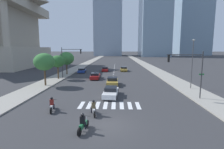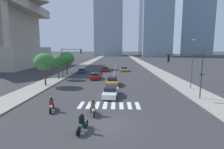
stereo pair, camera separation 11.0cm
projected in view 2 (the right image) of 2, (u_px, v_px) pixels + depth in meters
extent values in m
plane|color=#333335|center=(106.00, 125.00, 14.40)|extent=(800.00, 800.00, 0.00)
cube|color=gray|center=(162.00, 74.00, 43.69)|extent=(4.00, 260.00, 0.15)
cube|color=gray|center=(66.00, 73.00, 44.42)|extent=(4.00, 260.00, 0.15)
cube|color=silver|center=(81.00, 105.00, 19.65)|extent=(0.45, 2.57, 0.01)
cube|color=silver|center=(89.00, 105.00, 19.62)|extent=(0.45, 2.57, 0.01)
cube|color=silver|center=(97.00, 105.00, 19.59)|extent=(0.45, 2.57, 0.01)
cube|color=silver|center=(105.00, 105.00, 19.56)|extent=(0.45, 2.57, 0.01)
cube|color=silver|center=(113.00, 105.00, 19.54)|extent=(0.45, 2.57, 0.01)
cube|color=silver|center=(121.00, 105.00, 19.51)|extent=(0.45, 2.57, 0.01)
cube|color=silver|center=(129.00, 105.00, 19.48)|extent=(0.45, 2.57, 0.01)
cube|color=silver|center=(138.00, 106.00, 19.45)|extent=(0.45, 2.57, 0.01)
cube|color=silver|center=(111.00, 96.00, 23.51)|extent=(0.14, 2.00, 0.01)
cube|color=silver|center=(112.00, 89.00, 27.46)|extent=(0.14, 2.00, 0.01)
cube|color=silver|center=(112.00, 84.00, 31.42)|extent=(0.14, 2.00, 0.01)
cube|color=silver|center=(113.00, 80.00, 35.37)|extent=(0.14, 2.00, 0.01)
cube|color=silver|center=(113.00, 77.00, 39.33)|extent=(0.14, 2.00, 0.01)
cube|color=silver|center=(114.00, 74.00, 43.29)|extent=(0.14, 2.00, 0.01)
cube|color=silver|center=(114.00, 72.00, 47.24)|extent=(0.14, 2.00, 0.01)
cube|color=silver|center=(114.00, 70.00, 51.20)|extent=(0.14, 2.00, 0.01)
cube|color=silver|center=(115.00, 69.00, 55.15)|extent=(0.14, 2.00, 0.01)
cube|color=silver|center=(115.00, 67.00, 59.11)|extent=(0.14, 2.00, 0.01)
cube|color=silver|center=(115.00, 66.00, 63.07)|extent=(0.14, 2.00, 0.01)
cube|color=silver|center=(115.00, 65.00, 67.02)|extent=(0.14, 2.00, 0.01)
cube|color=silver|center=(115.00, 64.00, 70.98)|extent=(0.14, 2.00, 0.01)
cylinder|color=black|center=(86.00, 124.00, 14.05)|extent=(0.24, 0.61, 0.60)
cylinder|color=black|center=(78.00, 132.00, 12.63)|extent=(0.24, 0.61, 0.60)
cube|color=#1E6038|center=(82.00, 125.00, 13.31)|extent=(0.45, 1.20, 0.32)
cylinder|color=#B2B2B7|center=(86.00, 120.00, 13.91)|extent=(0.12, 0.32, 0.67)
cylinder|color=black|center=(86.00, 116.00, 13.91)|extent=(0.69, 0.17, 0.04)
cube|color=black|center=(82.00, 120.00, 13.15)|extent=(0.40, 0.31, 0.55)
sphere|color=black|center=(82.00, 115.00, 13.09)|extent=(0.26, 0.26, 0.26)
cylinder|color=black|center=(80.00, 125.00, 13.36)|extent=(0.14, 0.14, 0.55)
cylinder|color=black|center=(85.00, 126.00, 13.28)|extent=(0.14, 0.14, 0.55)
cylinder|color=black|center=(53.00, 106.00, 18.49)|extent=(0.23, 0.61, 0.60)
cylinder|color=black|center=(50.00, 111.00, 16.99)|extent=(0.23, 0.61, 0.60)
cube|color=silver|center=(52.00, 106.00, 17.71)|extent=(0.45, 1.25, 0.32)
cylinder|color=#B2B2B7|center=(53.00, 103.00, 18.35)|extent=(0.12, 0.32, 0.67)
cylinder|color=black|center=(53.00, 100.00, 18.35)|extent=(0.69, 0.17, 0.04)
cube|color=maroon|center=(51.00, 102.00, 17.55)|extent=(0.40, 0.30, 0.55)
sphere|color=black|center=(51.00, 98.00, 17.49)|extent=(0.26, 0.26, 0.26)
cylinder|color=black|center=(50.00, 106.00, 17.69)|extent=(0.14, 0.14, 0.55)
cylinder|color=black|center=(54.00, 106.00, 17.74)|extent=(0.14, 0.14, 0.55)
cylinder|color=black|center=(92.00, 109.00, 17.41)|extent=(0.27, 0.61, 0.60)
cylinder|color=black|center=(94.00, 114.00, 16.02)|extent=(0.27, 0.61, 0.60)
cube|color=silver|center=(93.00, 109.00, 16.68)|extent=(0.51, 1.18, 0.32)
cylinder|color=#B2B2B7|center=(92.00, 107.00, 17.27)|extent=(0.14, 0.32, 0.67)
cylinder|color=black|center=(92.00, 103.00, 17.27)|extent=(0.69, 0.22, 0.04)
cube|color=brown|center=(93.00, 105.00, 16.52)|extent=(0.41, 0.32, 0.55)
sphere|color=black|center=(93.00, 101.00, 16.47)|extent=(0.26, 0.26, 0.26)
cylinder|color=black|center=(91.00, 110.00, 16.65)|extent=(0.15, 0.15, 0.55)
cylinder|color=black|center=(95.00, 110.00, 16.73)|extent=(0.15, 0.15, 0.55)
cube|color=#B28E38|center=(124.00, 70.00, 49.54)|extent=(1.88, 4.21, 0.55)
cube|color=black|center=(124.00, 68.00, 49.67)|extent=(1.65, 1.89, 0.49)
cylinder|color=black|center=(127.00, 71.00, 48.12)|extent=(0.22, 0.64, 0.64)
cylinder|color=black|center=(121.00, 71.00, 48.17)|extent=(0.22, 0.64, 0.64)
cylinder|color=black|center=(127.00, 69.00, 50.95)|extent=(0.22, 0.64, 0.64)
cylinder|color=black|center=(121.00, 69.00, 50.99)|extent=(0.22, 0.64, 0.64)
cube|color=maroon|center=(95.00, 76.00, 36.77)|extent=(1.86, 4.62, 0.65)
cube|color=black|center=(95.00, 74.00, 36.46)|extent=(1.60, 2.09, 0.47)
cylinder|color=black|center=(93.00, 76.00, 38.35)|extent=(0.23, 0.64, 0.64)
cylinder|color=black|center=(100.00, 76.00, 38.33)|extent=(0.23, 0.64, 0.64)
cylinder|color=black|center=(91.00, 79.00, 35.26)|extent=(0.23, 0.64, 0.64)
cylinder|color=black|center=(99.00, 79.00, 35.24)|extent=(0.23, 0.64, 0.64)
cube|color=#B28E38|center=(112.00, 82.00, 30.40)|extent=(1.91, 4.41, 0.65)
cube|color=black|center=(112.00, 79.00, 30.53)|extent=(1.67, 1.99, 0.52)
cylinder|color=black|center=(117.00, 85.00, 28.92)|extent=(0.22, 0.64, 0.64)
cylinder|color=black|center=(107.00, 85.00, 28.97)|extent=(0.22, 0.64, 0.64)
cylinder|color=black|center=(117.00, 82.00, 31.88)|extent=(0.22, 0.64, 0.64)
cylinder|color=black|center=(108.00, 82.00, 31.92)|extent=(0.22, 0.64, 0.64)
cube|color=silver|center=(111.00, 93.00, 23.19)|extent=(2.08, 4.79, 0.61)
cube|color=black|center=(111.00, 89.00, 23.34)|extent=(1.68, 2.21, 0.45)
cylinder|color=black|center=(115.00, 97.00, 21.57)|extent=(0.27, 0.65, 0.64)
cylinder|color=black|center=(103.00, 97.00, 21.73)|extent=(0.27, 0.65, 0.64)
cylinder|color=black|center=(117.00, 91.00, 24.69)|extent=(0.27, 0.65, 0.64)
cylinder|color=black|center=(106.00, 91.00, 24.85)|extent=(0.27, 0.65, 0.64)
cube|color=navy|center=(82.00, 71.00, 46.65)|extent=(2.16, 4.37, 0.55)
cube|color=black|center=(82.00, 69.00, 46.37)|extent=(1.75, 2.03, 0.46)
cylinder|color=black|center=(80.00, 71.00, 48.05)|extent=(0.27, 0.66, 0.64)
cylinder|color=black|center=(86.00, 71.00, 48.13)|extent=(0.27, 0.66, 0.64)
cylinder|color=black|center=(78.00, 72.00, 45.20)|extent=(0.27, 0.66, 0.64)
cylinder|color=black|center=(85.00, 72.00, 45.28)|extent=(0.27, 0.66, 0.64)
cube|color=maroon|center=(105.00, 70.00, 49.17)|extent=(1.81, 4.26, 0.58)
cube|color=black|center=(105.00, 68.00, 48.89)|extent=(1.55, 1.94, 0.49)
cylinder|color=black|center=(103.00, 70.00, 50.61)|extent=(0.24, 0.65, 0.64)
cylinder|color=black|center=(108.00, 70.00, 50.61)|extent=(0.24, 0.65, 0.64)
cylinder|color=black|center=(102.00, 71.00, 47.78)|extent=(0.24, 0.65, 0.64)
cylinder|color=black|center=(108.00, 71.00, 47.77)|extent=(0.24, 0.65, 0.64)
cylinder|color=#333335|center=(201.00, 75.00, 21.36)|extent=(0.14, 0.14, 5.78)
cylinder|color=#333335|center=(185.00, 55.00, 21.07)|extent=(4.32, 0.10, 0.10)
cube|color=black|center=(168.00, 58.00, 21.19)|extent=(0.20, 0.28, 0.90)
sphere|color=red|center=(169.00, 56.00, 21.15)|extent=(0.18, 0.18, 0.18)
sphere|color=orange|center=(168.00, 58.00, 21.19)|extent=(0.18, 0.18, 0.18)
sphere|color=green|center=(168.00, 61.00, 21.23)|extent=(0.18, 0.18, 0.18)
cube|color=#19662D|center=(201.00, 74.00, 21.35)|extent=(0.60, 0.04, 0.18)
cylinder|color=#333335|center=(62.00, 63.00, 37.35)|extent=(0.14, 0.14, 6.36)
cylinder|color=#333335|center=(72.00, 49.00, 36.89)|extent=(4.28, 0.10, 0.10)
cube|color=black|center=(81.00, 51.00, 36.89)|extent=(0.20, 0.28, 0.90)
sphere|color=red|center=(81.00, 50.00, 36.85)|extent=(0.18, 0.18, 0.18)
sphere|color=orange|center=(81.00, 51.00, 36.89)|extent=(0.18, 0.18, 0.18)
sphere|color=green|center=(81.00, 53.00, 36.94)|extent=(0.18, 0.18, 0.18)
cube|color=#19662D|center=(62.00, 63.00, 37.38)|extent=(0.60, 0.04, 0.18)
cylinder|color=#3F3F42|center=(192.00, 65.00, 26.84)|extent=(0.12, 0.12, 7.28)
ellipsoid|color=beige|center=(194.00, 40.00, 26.30)|extent=(0.50, 0.24, 0.20)
cylinder|color=#4C3823|center=(45.00, 78.00, 29.48)|extent=(0.28, 0.28, 2.60)
ellipsoid|color=#387538|center=(44.00, 62.00, 29.10)|extent=(3.38, 3.38, 2.87)
cylinder|color=#4C3823|center=(58.00, 73.00, 36.02)|extent=(0.28, 0.28, 2.41)
ellipsoid|color=#2D662D|center=(58.00, 61.00, 35.68)|extent=(2.86, 2.86, 2.43)
cylinder|color=#4C3823|center=(67.00, 69.00, 42.27)|extent=(0.28, 0.28, 2.38)
ellipsoid|color=#387538|center=(67.00, 58.00, 41.89)|extent=(3.60, 3.60, 3.06)
cylinder|color=#B2A893|center=(6.00, 24.00, 46.30)|extent=(1.80, 1.80, 11.78)
cube|color=#7A93A8|center=(155.00, 7.00, 143.91)|extent=(22.71, 29.67, 80.44)
cube|color=#7A93A8|center=(195.00, 9.00, 164.63)|extent=(29.51, 20.64, 86.40)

